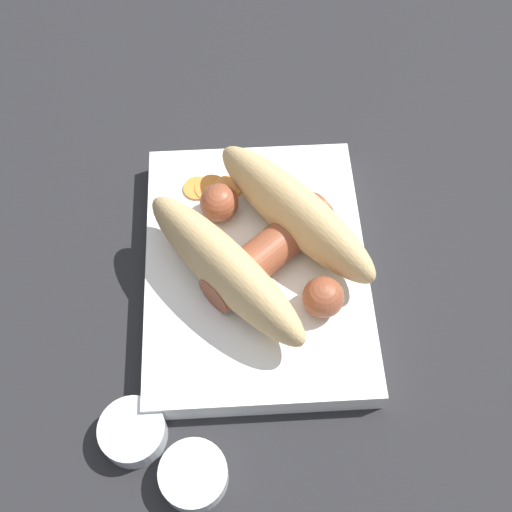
% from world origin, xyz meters
% --- Properties ---
extents(ground_plane, '(3.00, 3.00, 0.00)m').
position_xyz_m(ground_plane, '(0.00, 0.00, 0.00)').
color(ground_plane, '#232326').
extents(food_tray, '(0.26, 0.20, 0.03)m').
position_xyz_m(food_tray, '(0.00, 0.00, 0.01)').
color(food_tray, white).
rests_on(food_tray, ground_plane).
extents(bread_roll, '(0.22, 0.22, 0.06)m').
position_xyz_m(bread_roll, '(-0.00, 0.00, 0.06)').
color(bread_roll, tan).
rests_on(bread_roll, food_tray).
extents(sausage, '(0.14, 0.12, 0.04)m').
position_xyz_m(sausage, '(-0.00, 0.01, 0.05)').
color(sausage, brown).
rests_on(sausage, food_tray).
extents(pickled_veggies, '(0.04, 0.06, 0.00)m').
position_xyz_m(pickled_veggies, '(-0.08, -0.04, 0.03)').
color(pickled_veggies, orange).
rests_on(pickled_veggies, food_tray).
extents(condiment_cup_near, '(0.05, 0.05, 0.02)m').
position_xyz_m(condiment_cup_near, '(0.14, -0.11, 0.01)').
color(condiment_cup_near, silver).
rests_on(condiment_cup_near, ground_plane).
extents(condiment_cup_far, '(0.05, 0.05, 0.02)m').
position_xyz_m(condiment_cup_far, '(0.18, -0.06, 0.01)').
color(condiment_cup_far, silver).
rests_on(condiment_cup_far, ground_plane).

